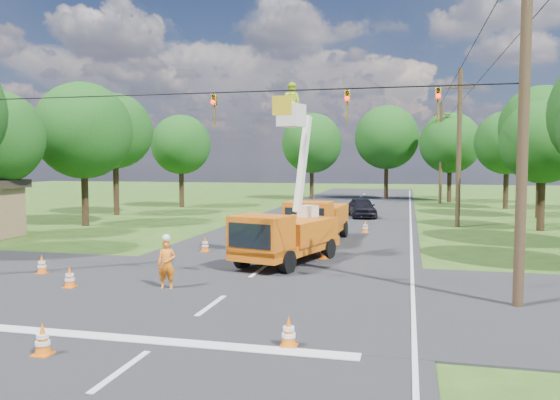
% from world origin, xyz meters
% --- Properties ---
extents(ground, '(140.00, 140.00, 0.00)m').
position_xyz_m(ground, '(0.00, 20.00, 0.00)').
color(ground, '#2B4C16').
rests_on(ground, ground).
extents(road_main, '(12.00, 100.00, 0.06)m').
position_xyz_m(road_main, '(0.00, 20.00, 0.00)').
color(road_main, black).
rests_on(road_main, ground).
extents(road_cross, '(56.00, 10.00, 0.07)m').
position_xyz_m(road_cross, '(0.00, 2.00, 0.00)').
color(road_cross, black).
rests_on(road_cross, ground).
extents(stop_bar, '(9.00, 0.45, 0.02)m').
position_xyz_m(stop_bar, '(0.00, -3.20, 0.00)').
color(stop_bar, silver).
rests_on(stop_bar, ground).
extents(edge_line, '(0.12, 90.00, 0.02)m').
position_xyz_m(edge_line, '(5.60, 20.00, 0.00)').
color(edge_line, silver).
rests_on(edge_line, ground).
extents(bucket_truck, '(3.62, 6.02, 7.31)m').
position_xyz_m(bucket_truck, '(0.63, 6.88, 1.55)').
color(bucket_truck, '#D95D0F').
rests_on(bucket_truck, ground).
extents(second_truck, '(2.64, 6.04, 2.21)m').
position_xyz_m(second_truck, '(0.86, 13.16, 1.15)').
color(second_truck, '#D95D0F').
rests_on(second_truck, ground).
extents(ground_worker, '(0.66, 0.48, 1.65)m').
position_xyz_m(ground_worker, '(-2.17, 1.72, 0.83)').
color(ground_worker, orange).
rests_on(ground_worker, ground).
extents(distant_car, '(2.74, 4.71, 1.50)m').
position_xyz_m(distant_car, '(2.06, 26.25, 0.75)').
color(distant_car, black).
rests_on(distant_car, ground).
extents(traffic_cone_0, '(0.38, 0.38, 0.71)m').
position_xyz_m(traffic_cone_0, '(-2.10, -4.54, 0.36)').
color(traffic_cone_0, orange).
rests_on(traffic_cone_0, ground).
extents(traffic_cone_1, '(0.38, 0.38, 0.71)m').
position_xyz_m(traffic_cone_1, '(2.88, -2.84, 0.36)').
color(traffic_cone_1, orange).
rests_on(traffic_cone_1, ground).
extents(traffic_cone_2, '(0.38, 0.38, 0.71)m').
position_xyz_m(traffic_cone_2, '(1.99, 8.25, 0.36)').
color(traffic_cone_2, orange).
rests_on(traffic_cone_2, ground).
extents(traffic_cone_3, '(0.38, 0.38, 0.71)m').
position_xyz_m(traffic_cone_3, '(1.46, 11.65, 0.36)').
color(traffic_cone_3, orange).
rests_on(traffic_cone_3, ground).
extents(traffic_cone_4, '(0.38, 0.38, 0.71)m').
position_xyz_m(traffic_cone_4, '(-5.31, 1.11, 0.36)').
color(traffic_cone_4, orange).
rests_on(traffic_cone_4, ground).
extents(traffic_cone_5, '(0.38, 0.38, 0.71)m').
position_xyz_m(traffic_cone_5, '(-7.67, 2.87, 0.36)').
color(traffic_cone_5, orange).
rests_on(traffic_cone_5, ground).
extents(traffic_cone_7, '(0.38, 0.38, 0.71)m').
position_xyz_m(traffic_cone_7, '(3.01, 17.39, 0.36)').
color(traffic_cone_7, orange).
rests_on(traffic_cone_7, ground).
extents(traffic_cone_8, '(0.38, 0.38, 0.71)m').
position_xyz_m(traffic_cone_8, '(-3.60, 8.85, 0.36)').
color(traffic_cone_8, orange).
rests_on(traffic_cone_8, ground).
extents(pole_right_near, '(1.80, 0.30, 10.00)m').
position_xyz_m(pole_right_near, '(8.50, 2.00, 5.11)').
color(pole_right_near, '#4C3823').
rests_on(pole_right_near, ground).
extents(pole_right_mid, '(1.80, 0.30, 10.00)m').
position_xyz_m(pole_right_mid, '(8.50, 22.00, 5.11)').
color(pole_right_mid, '#4C3823').
rests_on(pole_right_mid, ground).
extents(pole_right_far, '(1.80, 0.30, 10.00)m').
position_xyz_m(pole_right_far, '(8.50, 42.00, 5.11)').
color(pole_right_far, '#4C3823').
rests_on(pole_right_far, ground).
extents(signal_span, '(18.00, 0.29, 1.07)m').
position_xyz_m(signal_span, '(2.23, 1.99, 5.88)').
color(signal_span, black).
rests_on(signal_span, ground).
extents(tree_left_d, '(6.20, 6.20, 9.24)m').
position_xyz_m(tree_left_d, '(-15.00, 17.00, 6.12)').
color(tree_left_d, '#382616').
rests_on(tree_left_d, ground).
extents(tree_left_e, '(5.80, 5.80, 9.41)m').
position_xyz_m(tree_left_e, '(-16.80, 24.00, 6.49)').
color(tree_left_e, '#382616').
rests_on(tree_left_e, ground).
extents(tree_left_f, '(5.40, 5.40, 8.40)m').
position_xyz_m(tree_left_f, '(-14.80, 32.00, 5.69)').
color(tree_left_f, '#382616').
rests_on(tree_left_f, ground).
extents(tree_right_c, '(5.00, 5.00, 7.83)m').
position_xyz_m(tree_right_c, '(13.20, 21.00, 5.31)').
color(tree_right_c, '#382616').
rests_on(tree_right_c, ground).
extents(tree_right_d, '(6.00, 6.00, 9.70)m').
position_xyz_m(tree_right_d, '(14.80, 29.00, 6.68)').
color(tree_right_d, '#382616').
rests_on(tree_right_d, ground).
extents(tree_right_e, '(5.60, 5.60, 8.63)m').
position_xyz_m(tree_right_e, '(13.80, 37.00, 5.81)').
color(tree_right_e, '#382616').
rests_on(tree_right_e, ground).
extents(tree_far_a, '(6.60, 6.60, 9.50)m').
position_xyz_m(tree_far_a, '(-5.00, 45.00, 6.19)').
color(tree_far_a, '#382616').
rests_on(tree_far_a, ground).
extents(tree_far_b, '(7.00, 7.00, 10.32)m').
position_xyz_m(tree_far_b, '(3.00, 47.00, 6.81)').
color(tree_far_b, '#382616').
rests_on(tree_far_b, ground).
extents(tree_far_c, '(6.20, 6.20, 9.18)m').
position_xyz_m(tree_far_c, '(9.50, 44.00, 6.06)').
color(tree_far_c, '#382616').
rests_on(tree_far_c, ground).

